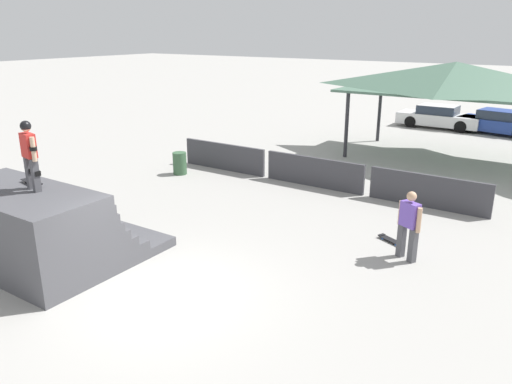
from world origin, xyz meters
The scene contains 11 objects.
ground_plane centered at (0.00, 0.00, 0.00)m, with size 160.00×160.00×0.00m, color #A3A09B.
quarter_pipe_ramp centered at (-3.55, -0.48, 0.83)m, with size 4.13×3.81×1.88m.
skater_on_deck centered at (-3.26, -0.57, 2.78)m, with size 0.68×0.28×1.57m.
skateboard_on_deck centered at (-3.68, -0.36, 1.94)m, with size 0.81×0.34×0.09m.
bystander_walking centered at (3.72, 4.51, 0.96)m, with size 0.67×0.41×1.72m.
skateboard_on_ground centered at (3.05, 5.31, 0.06)m, with size 0.79×0.52×0.09m.
barrier_fence centered at (-0.88, 8.56, 0.53)m, with size 11.71×0.12×1.05m.
pavilion_shelter centered at (2.06, 15.12, 3.42)m, with size 8.90×4.64×4.07m.
trash_bin centered at (-5.90, 7.11, 0.42)m, with size 0.52×0.52×0.85m, color #385B3D.
parked_car_white centered at (-0.13, 22.37, 0.60)m, with size 4.52×1.82×1.27m.
parked_car_blue centered at (3.01, 22.34, 0.60)m, with size 4.33×2.42×1.27m.
Camera 1 is at (6.79, -6.70, 5.32)m, focal length 35.00 mm.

